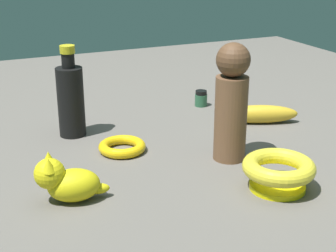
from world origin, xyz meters
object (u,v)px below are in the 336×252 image
at_px(nail_polish_jar, 201,98).
at_px(bangle, 122,147).
at_px(cat_figurine, 66,181).
at_px(banana, 260,114).
at_px(bottle_tall, 71,99).
at_px(bowl, 278,170).
at_px(person_figure_adult, 231,102).

xyz_separation_m(nail_polish_jar, bangle, (-0.21, 0.30, -0.01)).
distance_m(bangle, cat_figurine, 0.23).
bearing_deg(nail_polish_jar, bangle, 125.15).
bearing_deg(banana, nail_polish_jar, 133.54).
distance_m(nail_polish_jar, cat_figurine, 0.60).
bearing_deg(bangle, cat_figurine, 136.68).
distance_m(cat_figurine, bottle_tall, 0.32).
height_order(nail_polish_jar, banana, banana).
height_order(nail_polish_jar, cat_figurine, cat_figurine).
bearing_deg(cat_figurine, bottle_tall, -15.64).
relative_size(bangle, bottle_tall, 0.48).
distance_m(bangle, bowl, 0.35).
bearing_deg(bowl, person_figure_adult, 4.14).
height_order(cat_figurine, banana, cat_figurine).
bearing_deg(nail_polish_jar, person_figure_adult, 162.12).
height_order(bowl, bottle_tall, bottle_tall).
distance_m(person_figure_adult, cat_figurine, 0.36).
height_order(bottle_tall, banana, bottle_tall).
height_order(bangle, bottle_tall, bottle_tall).
xyz_separation_m(bangle, bottle_tall, (0.14, 0.07, 0.08)).
height_order(person_figure_adult, cat_figurine, person_figure_adult).
relative_size(person_figure_adult, bowl, 1.84).
xyz_separation_m(bangle, person_figure_adult, (-0.12, -0.19, 0.11)).
bearing_deg(bowl, banana, -28.22).
distance_m(bowl, banana, 0.35).
relative_size(nail_polish_jar, bowl, 0.32).
distance_m(nail_polish_jar, person_figure_adult, 0.37).
relative_size(bangle, person_figure_adult, 0.42).
bearing_deg(nail_polish_jar, bottle_tall, 100.94).
height_order(bangle, banana, banana).
relative_size(cat_figurine, bottle_tall, 0.61).
relative_size(person_figure_adult, banana, 1.29).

